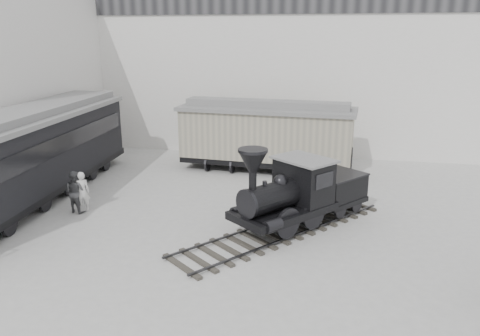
% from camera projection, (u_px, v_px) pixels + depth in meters
% --- Properties ---
extents(ground, '(90.00, 90.00, 0.00)m').
position_uv_depth(ground, '(228.00, 261.00, 14.86)').
color(ground, '#9E9E9B').
extents(north_wall, '(34.00, 2.51, 11.00)m').
position_uv_depth(north_wall, '(283.00, 59.00, 27.45)').
color(north_wall, silver).
rests_on(north_wall, ground).
extents(west_pavilion, '(7.00, 12.11, 9.00)m').
position_uv_depth(west_pavilion, '(10.00, 80.00, 25.72)').
color(west_pavilion, silver).
rests_on(west_pavilion, ground).
extents(locomotive, '(7.34, 8.37, 3.24)m').
position_uv_depth(locomotive, '(297.00, 196.00, 17.18)').
color(locomotive, '#2F2C27').
rests_on(locomotive, ground).
extents(boxcar, '(9.23, 3.49, 3.70)m').
position_uv_depth(boxcar, '(266.00, 134.00, 24.21)').
color(boxcar, black).
rests_on(boxcar, ground).
extents(passenger_coach, '(3.70, 13.93, 3.69)m').
position_uv_depth(passenger_coach, '(36.00, 153.00, 20.04)').
color(passenger_coach, black).
rests_on(passenger_coach, ground).
extents(visitor_a, '(0.73, 0.68, 1.68)m').
position_uv_depth(visitor_a, '(82.00, 192.00, 18.77)').
color(visitor_a, silver).
rests_on(visitor_a, ground).
extents(visitor_b, '(0.96, 0.83, 1.71)m').
position_uv_depth(visitor_b, '(75.00, 192.00, 18.73)').
color(visitor_b, '#404143').
rests_on(visitor_b, ground).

